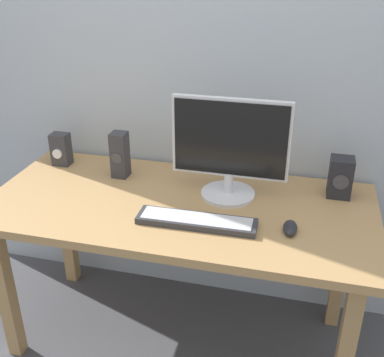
{
  "coord_description": "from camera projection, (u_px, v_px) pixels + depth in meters",
  "views": [
    {
      "loc": [
        0.48,
        -1.67,
        1.72
      ],
      "look_at": [
        0.06,
        0.0,
        0.87
      ],
      "focal_mm": 44.17,
      "sensor_mm": 36.0,
      "label": 1
    }
  ],
  "objects": [
    {
      "name": "audio_controller",
      "position": [
        61.0,
        149.0,
        2.3
      ],
      "size": [
        0.09,
        0.08,
        0.16
      ],
      "color": "#333338",
      "rests_on": "desk"
    },
    {
      "name": "keyboard_primary",
      "position": [
        197.0,
        221.0,
        1.83
      ],
      "size": [
        0.47,
        0.12,
        0.03
      ],
      "color": "#333338",
      "rests_on": "desk"
    },
    {
      "name": "wall_back",
      "position": [
        203.0,
        3.0,
        2.02
      ],
      "size": [
        2.57,
        0.04,
        3.0
      ],
      "primitive_type": "cube",
      "color": "#B2BCC6",
      "rests_on": "ground_plane"
    },
    {
      "name": "mouse",
      "position": [
        290.0,
        228.0,
        1.78
      ],
      "size": [
        0.06,
        0.11,
        0.03
      ],
      "primitive_type": "ellipsoid",
      "rotation": [
        0.0,
        0.0,
        0.04
      ],
      "color": "#232328",
      "rests_on": "desk"
    },
    {
      "name": "speaker_left",
      "position": [
        120.0,
        155.0,
        2.17
      ],
      "size": [
        0.07,
        0.08,
        0.21
      ],
      "color": "#333338",
      "rests_on": "desk"
    },
    {
      "name": "monitor",
      "position": [
        230.0,
        148.0,
        1.96
      ],
      "size": [
        0.49,
        0.23,
        0.43
      ],
      "color": "silver",
      "rests_on": "desk"
    },
    {
      "name": "ground_plane",
      "position": [
        181.0,
        335.0,
        2.32
      ],
      "size": [
        6.0,
        6.0,
        0.0
      ],
      "primitive_type": "plane",
      "color": "#4C4C51"
    },
    {
      "name": "speaker_right",
      "position": [
        340.0,
        177.0,
        2.01
      ],
      "size": [
        0.1,
        0.1,
        0.18
      ],
      "color": "#232328",
      "rests_on": "desk"
    },
    {
      "name": "desk",
      "position": [
        179.0,
        220.0,
        2.03
      ],
      "size": [
        1.63,
        0.76,
        0.75
      ],
      "color": "tan",
      "rests_on": "ground_plane"
    }
  ]
}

